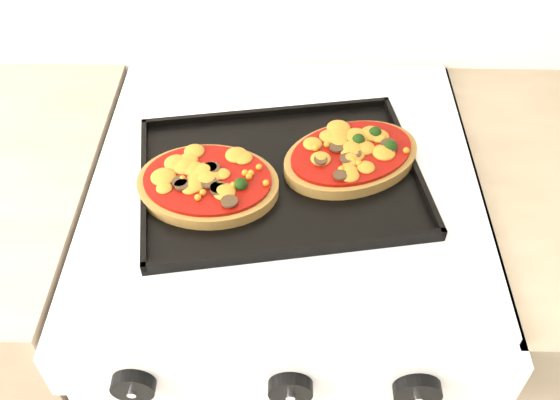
{
  "coord_description": "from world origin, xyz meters",
  "views": [
    {
      "loc": [
        0.01,
        1.0,
        1.57
      ],
      "look_at": [
        0.0,
        1.63,
        0.92
      ],
      "focal_mm": 40.0,
      "sensor_mm": 36.0,
      "label": 1
    }
  ],
  "objects_px": {
    "stove": "(284,331)",
    "baking_tray": "(281,175)",
    "pizza_left": "(208,182)",
    "pizza_right": "(351,155)"
  },
  "relations": [
    {
      "from": "pizza_left",
      "to": "pizza_right",
      "type": "height_order",
      "value": "pizza_right"
    },
    {
      "from": "stove",
      "to": "pizza_right",
      "type": "distance_m",
      "value": 0.49
    },
    {
      "from": "stove",
      "to": "baking_tray",
      "type": "distance_m",
      "value": 0.47
    },
    {
      "from": "pizza_left",
      "to": "baking_tray",
      "type": "bearing_deg",
      "value": 15.96
    },
    {
      "from": "baking_tray",
      "to": "pizza_left",
      "type": "relative_size",
      "value": 1.99
    },
    {
      "from": "stove",
      "to": "baking_tray",
      "type": "height_order",
      "value": "baking_tray"
    },
    {
      "from": "pizza_left",
      "to": "pizza_right",
      "type": "relative_size",
      "value": 0.96
    },
    {
      "from": "baking_tray",
      "to": "pizza_left",
      "type": "xyz_separation_m",
      "value": [
        -0.11,
        -0.03,
        0.01
      ]
    },
    {
      "from": "baking_tray",
      "to": "pizza_left",
      "type": "height_order",
      "value": "pizza_left"
    },
    {
      "from": "stove",
      "to": "baking_tray",
      "type": "relative_size",
      "value": 2.2
    }
  ]
}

